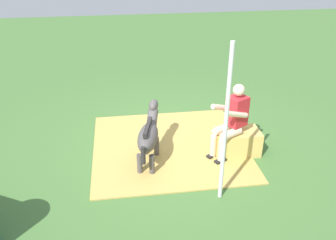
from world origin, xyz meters
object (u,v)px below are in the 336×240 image
object	(u,v)px
person_seated	(232,119)
soda_bottle	(254,134)
pony_standing	(149,134)
hay_bale	(236,142)
tent_pole_left	(226,127)

from	to	relation	value
person_seated	soda_bottle	size ratio (longest dim) A/B	5.33
person_seated	soda_bottle	distance (m)	0.99
pony_standing	person_seated	bearing A→B (deg)	179.90
hay_bale	person_seated	size ratio (longest dim) A/B	0.60
person_seated	soda_bottle	bearing A→B (deg)	-144.94
pony_standing	tent_pole_left	size ratio (longest dim) A/B	0.56
pony_standing	tent_pole_left	bearing A→B (deg)	131.36
hay_bale	pony_standing	distance (m)	1.59
hay_bale	soda_bottle	distance (m)	0.64
hay_bale	pony_standing	bearing A→B (deg)	1.83
hay_bale	pony_standing	xyz separation A→B (m)	(1.56, 0.05, 0.31)
hay_bale	tent_pole_left	distance (m)	1.61
person_seated	soda_bottle	xyz separation A→B (m)	(-0.64, -0.45, -0.60)
person_seated	tent_pole_left	distance (m)	1.26
hay_bale	person_seated	bearing A→B (deg)	19.36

